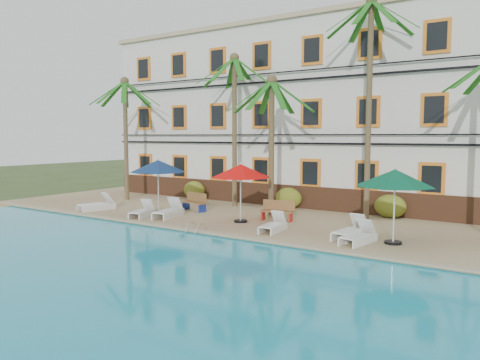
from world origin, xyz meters
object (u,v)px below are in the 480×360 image
Objects in this scene: bench_left at (195,202)px; palm_c at (272,126)px; palm_b at (234,109)px; umbrella_red at (241,171)px; lounger_d at (273,225)px; umbrella_green at (395,178)px; pool_ladder at (196,232)px; palm_d at (370,81)px; bench_right at (277,210)px; lounger_b at (143,211)px; lounger_c at (169,211)px; lounger_f at (359,236)px; lounger_e at (351,231)px; palm_a at (125,121)px; umbrella_blue at (158,166)px; lounger_a at (97,204)px.

palm_c is at bearing 4.79° from bench_left.
palm_b reaches higher than umbrella_red.
palm_b is 8.59m from lounger_d.
umbrella_green is 7.87m from pool_ladder.
palm_b is 7.46m from palm_d.
bench_right is 4.32m from pool_ladder.
palm_b reaches higher than lounger_b.
umbrella_green is at bearing 2.11° from lounger_c.
umbrella_red is 1.46× the size of lounger_f.
lounger_c reaches higher than lounger_b.
lounger_e is at bearing 8.64° from lounger_d.
palm_a is 3.62× the size of lounger_c.
umbrella_green reaches higher than lounger_e.
palm_a is at bearing 174.05° from bench_right.
lounger_d is at bearing -21.19° from bench_left.
lounger_c is (-0.60, -4.64, -4.96)m from palm_b.
lounger_e is at bearing -27.34° from palm_b.
palm_a reaches higher than bench_right.
palm_c reaches higher than umbrella_blue.
umbrella_red is at bearing 156.99° from lounger_d.
pool_ladder is at bearing -10.84° from lounger_a.
palm_d is 5.55× the size of lounger_b.
bench_left is (6.16, -1.05, -4.26)m from palm_a.
palm_d is at bearing 26.60° from palm_c.
umbrella_green reaches higher than pool_ladder.
lounger_d is at bearing 36.19° from pool_ladder.
palm_a is 7.11m from palm_b.
bench_right is at bearing 153.22° from lounger_f.
umbrella_blue is at bearing -160.28° from palm_c.
palm_a reaches higher than umbrella_green.
palm_c is 8.91× the size of pool_ladder.
palm_c reaches higher than lounger_f.
umbrella_green is 1.52× the size of lounger_b.
palm_d reaches higher than lounger_c.
lounger_b reaches higher than pool_ladder.
palm_a reaches higher than lounger_d.
lounger_b is 1.29m from lounger_c.
umbrella_blue is 1.49× the size of lounger_f.
bench_right is (-4.65, 2.35, 0.20)m from lounger_f.
bench_left is (-9.03, 1.83, 0.18)m from lounger_e.
umbrella_green reaches higher than umbrella_blue.
palm_d is 5.48× the size of lounger_f.
lounger_f is (0.50, -0.62, -0.02)m from lounger_e.
lounger_b is at bearing -154.88° from lounger_c.
bench_right is at bearing 163.13° from umbrella_green.
umbrella_green reaches higher than lounger_f.
bench_left reaches higher than lounger_d.
bench_right is at bearing 47.29° from umbrella_red.
pool_ladder is (-2.51, -1.84, -0.26)m from lounger_d.
umbrella_red is at bearing 176.08° from umbrella_green.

